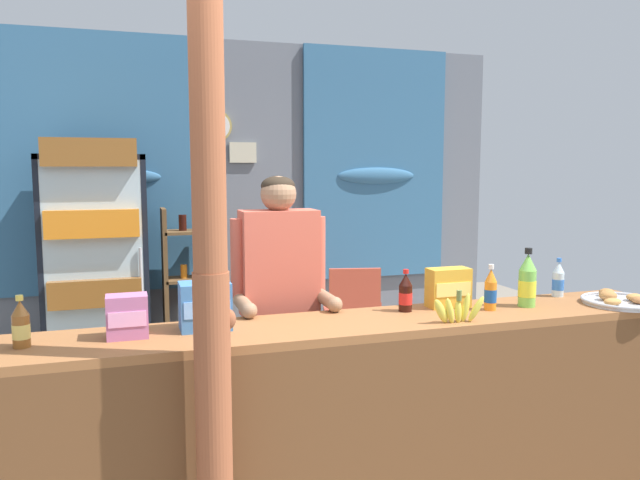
{
  "coord_description": "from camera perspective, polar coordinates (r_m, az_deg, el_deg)",
  "views": [
    {
      "loc": [
        -0.94,
        -2.31,
        1.67
      ],
      "look_at": [
        0.1,
        0.95,
        1.26
      ],
      "focal_mm": 34.55,
      "sensor_mm": 36.0,
      "label": 1
    }
  ],
  "objects": [
    {
      "name": "ground_plane",
      "position": [
        4.06,
        -2.88,
        -17.53
      ],
      "size": [
        8.25,
        8.25,
        0.0
      ],
      "primitive_type": "plane",
      "color": "gray"
    },
    {
      "name": "back_wall_curtained",
      "position": [
        5.61,
        -8.06,
        4.27
      ],
      "size": [
        5.03,
        0.22,
        2.77
      ],
      "color": "slate",
      "rests_on": "ground"
    },
    {
      "name": "stall_counter",
      "position": [
        2.97,
        3.13,
        -14.88
      ],
      "size": [
        3.59,
        0.49,
        0.94
      ],
      "color": "#935B33",
      "rests_on": "ground"
    },
    {
      "name": "timber_post",
      "position": [
        2.38,
        -10.06,
        -4.21
      ],
      "size": [
        0.16,
        0.14,
        2.55
      ],
      "color": "#995133",
      "rests_on": "ground"
    },
    {
      "name": "drink_fridge",
      "position": [
        5.01,
        -20.05,
        -0.9
      ],
      "size": [
        0.76,
        0.74,
        1.87
      ],
      "color": "black",
      "rests_on": "ground"
    },
    {
      "name": "bottle_shelf_rack",
      "position": [
        5.3,
        -11.75,
        -4.01
      ],
      "size": [
        0.48,
        0.28,
        1.33
      ],
      "color": "brown",
      "rests_on": "ground"
    },
    {
      "name": "plastic_lawn_chair",
      "position": [
        5.15,
        3.04,
        -6.44
      ],
      "size": [
        0.53,
        0.53,
        0.86
      ],
      "color": "#E5563D",
      "rests_on": "ground"
    },
    {
      "name": "shopkeeper",
      "position": [
        3.31,
        -3.77,
        -4.5
      ],
      "size": [
        0.52,
        0.42,
        1.62
      ],
      "color": "#28282D",
      "rests_on": "ground"
    },
    {
      "name": "soda_bottle_lime_soda",
      "position": [
        3.42,
        18.65,
        -3.69
      ],
      "size": [
        0.09,
        0.09,
        0.31
      ],
      "color": "#75C64C",
      "rests_on": "stall_counter"
    },
    {
      "name": "soda_bottle_iced_tea",
      "position": [
        2.8,
        -25.96,
        -7.12
      ],
      "size": [
        0.07,
        0.07,
        0.22
      ],
      "color": "brown",
      "rests_on": "stall_counter"
    },
    {
      "name": "soda_bottle_orange_soda",
      "position": [
        3.28,
        15.52,
        -4.54
      ],
      "size": [
        0.06,
        0.06,
        0.24
      ],
      "color": "orange",
      "rests_on": "stall_counter"
    },
    {
      "name": "soda_bottle_water",
      "position": [
        3.75,
        21.19,
        -3.49
      ],
      "size": [
        0.07,
        0.07,
        0.22
      ],
      "color": "silver",
      "rests_on": "stall_counter"
    },
    {
      "name": "soda_bottle_cola",
      "position": [
        3.17,
        7.93,
        -4.94
      ],
      "size": [
        0.07,
        0.07,
        0.22
      ],
      "color": "black",
      "rests_on": "stall_counter"
    },
    {
      "name": "snack_box_wafer",
      "position": [
        2.79,
        -17.43,
        -6.76
      ],
      "size": [
        0.17,
        0.12,
        0.19
      ],
      "color": "#B76699",
      "rests_on": "stall_counter"
    },
    {
      "name": "snack_box_choco_powder",
      "position": [
        3.3,
        11.8,
        -4.34
      ],
      "size": [
        0.22,
        0.11,
        0.21
      ],
      "color": "gold",
      "rests_on": "stall_counter"
    },
    {
      "name": "snack_box_biscuit",
      "position": [
        2.84,
        -10.6,
        -6.01
      ],
      "size": [
        0.23,
        0.16,
        0.22
      ],
      "color": "#3D75B7",
      "rests_on": "stall_counter"
    },
    {
      "name": "pastry_tray",
      "position": [
        3.68,
        26.11,
        -5.05
      ],
      "size": [
        0.41,
        0.41,
        0.07
      ],
      "color": "#BCBCC1",
      "rests_on": "stall_counter"
    },
    {
      "name": "banana_bunch",
      "position": [
        3.0,
        12.64,
        -6.31
      ],
      "size": [
        0.27,
        0.06,
        0.16
      ],
      "color": "#DBCC42",
      "rests_on": "stall_counter"
    }
  ]
}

